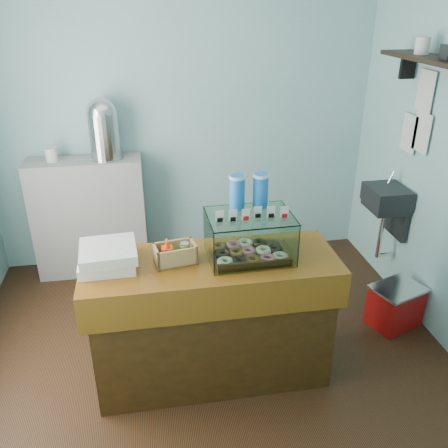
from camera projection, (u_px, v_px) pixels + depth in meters
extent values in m
plane|color=black|center=(208.00, 348.00, 3.56)|extent=(3.50, 3.50, 0.00)
cube|color=#7EB5B9|center=(182.00, 117.00, 4.29)|extent=(3.50, 0.04, 2.80)
cube|color=#7EB5B9|center=(262.00, 314.00, 1.62)|extent=(3.50, 0.04, 2.80)
cube|color=black|center=(387.00, 196.00, 3.90)|extent=(0.30, 0.35, 0.15)
cube|color=black|center=(398.00, 217.00, 4.01)|extent=(0.04, 0.30, 0.35)
cylinder|color=silver|center=(391.00, 178.00, 3.95)|extent=(0.02, 0.02, 0.12)
cylinder|color=silver|center=(381.00, 234.00, 4.05)|extent=(0.04, 0.04, 0.45)
cube|color=black|center=(432.00, 59.00, 3.20)|extent=(0.25, 1.00, 0.03)
cube|color=black|center=(408.00, 67.00, 3.61)|extent=(0.12, 0.03, 0.18)
cube|color=silver|center=(422.00, 133.00, 3.59)|extent=(0.01, 0.21, 0.30)
cube|color=silver|center=(409.00, 133.00, 3.77)|extent=(0.01, 0.21, 0.30)
cube|color=silver|center=(425.00, 91.00, 3.51)|extent=(0.01, 0.21, 0.30)
cube|color=#41260C|center=(212.00, 323.00, 3.16)|extent=(1.50, 0.56, 0.84)
cube|color=#472209|center=(211.00, 264.00, 2.96)|extent=(1.60, 0.60, 0.06)
cube|color=#472209|center=(218.00, 306.00, 2.76)|extent=(1.60, 0.04, 0.18)
cube|color=gray|center=(90.00, 217.00, 4.36)|extent=(1.00, 0.32, 1.10)
cube|color=#311C0E|center=(249.00, 255.00, 2.99)|extent=(0.47, 0.34, 0.02)
torus|color=silver|center=(226.00, 262.00, 2.86)|extent=(0.10, 0.10, 0.03)
torus|color=black|center=(240.00, 261.00, 2.87)|extent=(0.10, 0.10, 0.03)
torus|color=brown|center=(253.00, 259.00, 2.88)|extent=(0.10, 0.10, 0.03)
torus|color=#C35B7A|center=(267.00, 258.00, 2.90)|extent=(0.10, 0.10, 0.03)
torus|color=silver|center=(280.00, 257.00, 2.91)|extent=(0.10, 0.10, 0.03)
torus|color=black|center=(223.00, 254.00, 2.95)|extent=(0.10, 0.10, 0.03)
torus|color=brown|center=(236.00, 252.00, 2.96)|extent=(0.10, 0.10, 0.03)
torus|color=#C35B7A|center=(249.00, 251.00, 2.98)|extent=(0.10, 0.10, 0.03)
torus|color=silver|center=(262.00, 250.00, 2.99)|extent=(0.10, 0.10, 0.03)
torus|color=black|center=(275.00, 249.00, 3.01)|extent=(0.10, 0.10, 0.03)
torus|color=brown|center=(220.00, 246.00, 3.04)|extent=(0.10, 0.10, 0.03)
torus|color=#C35B7A|center=(232.00, 245.00, 3.05)|extent=(0.10, 0.10, 0.03)
torus|color=silver|center=(245.00, 244.00, 3.07)|extent=(0.10, 0.10, 0.03)
torus|color=black|center=(258.00, 242.00, 3.08)|extent=(0.10, 0.10, 0.03)
cube|color=white|center=(257.00, 251.00, 2.77)|extent=(0.51, 0.02, 0.28)
cube|color=white|center=(243.00, 224.00, 3.10)|extent=(0.51, 0.02, 0.28)
cube|color=white|center=(209.00, 240.00, 2.89)|extent=(0.01, 0.37, 0.28)
cube|color=white|center=(289.00, 233.00, 2.98)|extent=(0.01, 0.37, 0.28)
cube|color=white|center=(250.00, 216.00, 2.87)|extent=(0.53, 0.40, 0.01)
cube|color=silver|center=(220.00, 216.00, 2.78)|extent=(0.05, 0.01, 0.07)
cube|color=black|center=(220.00, 220.00, 2.79)|extent=(0.03, 0.02, 0.02)
cube|color=silver|center=(233.00, 215.00, 2.79)|extent=(0.05, 0.01, 0.07)
cube|color=black|center=(233.00, 219.00, 2.80)|extent=(0.03, 0.02, 0.02)
cube|color=silver|center=(246.00, 214.00, 2.80)|extent=(0.05, 0.01, 0.07)
cube|color=#B30E11|center=(246.00, 218.00, 2.81)|extent=(0.03, 0.02, 0.02)
cube|color=silver|center=(259.00, 213.00, 2.82)|extent=(0.05, 0.01, 0.07)
cube|color=black|center=(258.00, 216.00, 2.83)|extent=(0.03, 0.02, 0.02)
cube|color=silver|center=(271.00, 212.00, 2.83)|extent=(0.05, 0.01, 0.07)
cube|color=black|center=(271.00, 215.00, 2.84)|extent=(0.03, 0.02, 0.02)
cube|color=silver|center=(284.00, 211.00, 2.84)|extent=(0.05, 0.01, 0.07)
cube|color=#B30E11|center=(284.00, 214.00, 2.85)|extent=(0.03, 0.02, 0.02)
cylinder|color=blue|center=(237.00, 192.00, 2.91)|extent=(0.09, 0.09, 0.22)
cylinder|color=silver|center=(237.00, 177.00, 2.87)|extent=(0.10, 0.10, 0.02)
cylinder|color=blue|center=(261.00, 190.00, 2.94)|extent=(0.09, 0.09, 0.22)
cylinder|color=silver|center=(261.00, 175.00, 2.90)|extent=(0.10, 0.10, 0.02)
cube|color=tan|center=(176.00, 261.00, 2.92)|extent=(0.27, 0.19, 0.01)
cube|color=tan|center=(178.00, 259.00, 2.84)|extent=(0.25, 0.06, 0.12)
cube|color=tan|center=(173.00, 249.00, 2.96)|extent=(0.25, 0.06, 0.12)
cube|color=tan|center=(156.00, 257.00, 2.86)|extent=(0.04, 0.15, 0.12)
cube|color=tan|center=(194.00, 251.00, 2.94)|extent=(0.04, 0.15, 0.12)
imported|color=#EC4B16|center=(167.00, 251.00, 2.87)|extent=(0.08, 0.08, 0.15)
cylinder|color=#489629|center=(185.00, 252.00, 2.92)|extent=(0.06, 0.06, 0.10)
cylinder|color=silver|center=(185.00, 244.00, 2.89)|extent=(0.05, 0.05, 0.01)
cube|color=silver|center=(108.00, 261.00, 2.88)|extent=(0.34, 0.34, 0.07)
cube|color=silver|center=(108.00, 252.00, 2.84)|extent=(0.35, 0.35, 0.07)
cylinder|color=silver|center=(107.00, 158.00, 4.14)|extent=(0.29, 0.29, 0.01)
cylinder|color=silver|center=(104.00, 136.00, 4.06)|extent=(0.26, 0.26, 0.39)
sphere|color=silver|center=(102.00, 113.00, 3.97)|extent=(0.26, 0.26, 0.26)
cube|color=#A80E0D|center=(395.00, 307.00, 3.76)|extent=(0.44, 0.38, 0.32)
cube|color=silver|center=(398.00, 288.00, 3.68)|extent=(0.46, 0.41, 0.02)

